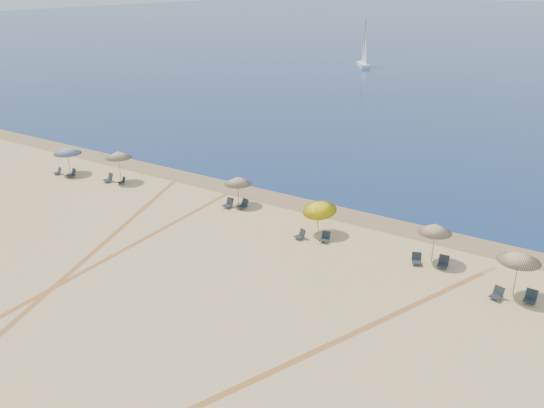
{
  "coord_description": "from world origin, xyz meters",
  "views": [
    {
      "loc": [
        19.41,
        -9.92,
        15.61
      ],
      "look_at": [
        0.0,
        20.0,
        1.3
      ],
      "focal_mm": 37.56,
      "sensor_mm": 36.0,
      "label": 1
    }
  ],
  "objects_px": {
    "umbrella_4": "(435,228)",
    "chair_6": "(301,235)",
    "chair_5": "(244,205)",
    "chair_9": "(443,262)",
    "chair_0": "(58,171)",
    "umbrella_1": "(118,154)",
    "umbrella_0": "(67,150)",
    "umbrella_3": "(319,207)",
    "chair_11": "(531,297)",
    "chair_10": "(497,294)",
    "chair_7": "(325,237)",
    "chair_8": "(417,259)",
    "chair_1": "(72,174)",
    "umbrella_2": "(238,180)",
    "umbrella_5": "(520,257)",
    "chair_3": "(122,181)",
    "chair_4": "(229,203)",
    "sailboat_1": "(364,52)",
    "chair_2": "(109,178)"
  },
  "relations": [
    {
      "from": "umbrella_1",
      "to": "umbrella_3",
      "type": "distance_m",
      "value": 18.48
    },
    {
      "from": "chair_0",
      "to": "chair_10",
      "type": "height_order",
      "value": "chair_10"
    },
    {
      "from": "umbrella_5",
      "to": "chair_5",
      "type": "relative_size",
      "value": 3.29
    },
    {
      "from": "umbrella_2",
      "to": "chair_9",
      "type": "distance_m",
      "value": 15.79
    },
    {
      "from": "umbrella_3",
      "to": "chair_6",
      "type": "height_order",
      "value": "umbrella_3"
    },
    {
      "from": "chair_9",
      "to": "chair_1",
      "type": "bearing_deg",
      "value": 175.77
    },
    {
      "from": "chair_0",
      "to": "umbrella_3",
      "type": "bearing_deg",
      "value": 20.52
    },
    {
      "from": "chair_6",
      "to": "chair_10",
      "type": "bearing_deg",
      "value": 21.09
    },
    {
      "from": "chair_2",
      "to": "chair_10",
      "type": "xyz_separation_m",
      "value": [
        30.85,
        -1.59,
        -0.02
      ]
    },
    {
      "from": "chair_5",
      "to": "chair_9",
      "type": "relative_size",
      "value": 1.1
    },
    {
      "from": "chair_5",
      "to": "chair_9",
      "type": "height_order",
      "value": "chair_5"
    },
    {
      "from": "chair_3",
      "to": "chair_6",
      "type": "distance_m",
      "value": 17.33
    },
    {
      "from": "umbrella_0",
      "to": "umbrella_3",
      "type": "relative_size",
      "value": 0.98
    },
    {
      "from": "umbrella_2",
      "to": "chair_3",
      "type": "xyz_separation_m",
      "value": [
        -10.46,
        -1.55,
        -1.62
      ]
    },
    {
      "from": "umbrella_4",
      "to": "chair_3",
      "type": "height_order",
      "value": "umbrella_4"
    },
    {
      "from": "chair_3",
      "to": "chair_4",
      "type": "height_order",
      "value": "chair_4"
    },
    {
      "from": "chair_2",
      "to": "chair_10",
      "type": "bearing_deg",
      "value": 12.26
    },
    {
      "from": "umbrella_1",
      "to": "chair_1",
      "type": "height_order",
      "value": "umbrella_1"
    },
    {
      "from": "umbrella_4",
      "to": "chair_8",
      "type": "xyz_separation_m",
      "value": [
        -0.65,
        -0.77,
        -1.86
      ]
    },
    {
      "from": "chair_0",
      "to": "chair_10",
      "type": "bearing_deg",
      "value": 16.07
    },
    {
      "from": "umbrella_0",
      "to": "chair_4",
      "type": "height_order",
      "value": "umbrella_0"
    },
    {
      "from": "chair_0",
      "to": "chair_5",
      "type": "relative_size",
      "value": 0.88
    },
    {
      "from": "chair_2",
      "to": "chair_8",
      "type": "height_order",
      "value": "chair_2"
    },
    {
      "from": "chair_1",
      "to": "chair_5",
      "type": "distance_m",
      "value": 16.16
    },
    {
      "from": "umbrella_1",
      "to": "chair_6",
      "type": "xyz_separation_m",
      "value": [
        17.9,
        -1.48,
        -2.01
      ]
    },
    {
      "from": "umbrella_1",
      "to": "chair_8",
      "type": "relative_size",
      "value": 3.23
    },
    {
      "from": "umbrella_1",
      "to": "umbrella_0",
      "type": "bearing_deg",
      "value": -169.95
    },
    {
      "from": "chair_7",
      "to": "umbrella_2",
      "type": "bearing_deg",
      "value": 159.15
    },
    {
      "from": "chair_0",
      "to": "chair_8",
      "type": "xyz_separation_m",
      "value": [
        31.07,
        0.9,
        0.03
      ]
    },
    {
      "from": "umbrella_3",
      "to": "chair_7",
      "type": "height_order",
      "value": "umbrella_3"
    },
    {
      "from": "chair_4",
      "to": "chair_10",
      "type": "height_order",
      "value": "chair_4"
    },
    {
      "from": "umbrella_3",
      "to": "chair_11",
      "type": "xyz_separation_m",
      "value": [
        13.2,
        -1.52,
        -1.57
      ]
    },
    {
      "from": "umbrella_3",
      "to": "chair_9",
      "type": "height_order",
      "value": "umbrella_3"
    },
    {
      "from": "umbrella_0",
      "to": "chair_6",
      "type": "distance_m",
      "value": 23.14
    },
    {
      "from": "umbrella_3",
      "to": "chair_10",
      "type": "relative_size",
      "value": 3.17
    },
    {
      "from": "umbrella_4",
      "to": "chair_6",
      "type": "xyz_separation_m",
      "value": [
        -8.04,
        -1.51,
        -1.87
      ]
    },
    {
      "from": "chair_6",
      "to": "chair_0",
      "type": "bearing_deg",
      "value": -155.1
    },
    {
      "from": "chair_6",
      "to": "chair_5",
      "type": "bearing_deg",
      "value": -175.13
    },
    {
      "from": "chair_2",
      "to": "chair_8",
      "type": "xyz_separation_m",
      "value": [
        25.99,
        -0.12,
        -0.02
      ]
    },
    {
      "from": "umbrella_3",
      "to": "chair_4",
      "type": "xyz_separation_m",
      "value": [
        -7.64,
        0.43,
        -1.57
      ]
    },
    {
      "from": "umbrella_4",
      "to": "chair_6",
      "type": "bearing_deg",
      "value": -169.39
    },
    {
      "from": "umbrella_1",
      "to": "chair_11",
      "type": "relative_size",
      "value": 3.79
    },
    {
      "from": "umbrella_5",
      "to": "chair_0",
      "type": "xyz_separation_m",
      "value": [
        -36.56,
        -0.19,
        -2.04
      ]
    },
    {
      "from": "umbrella_3",
      "to": "chair_1",
      "type": "xyz_separation_m",
      "value": [
        -22.61,
        -1.36,
        -1.55
      ]
    },
    {
      "from": "chair_6",
      "to": "chair_11",
      "type": "distance_m",
      "value": 13.77
    },
    {
      "from": "chair_7",
      "to": "chair_9",
      "type": "bearing_deg",
      "value": -1.05
    },
    {
      "from": "umbrella_0",
      "to": "chair_10",
      "type": "xyz_separation_m",
      "value": [
        35.32,
        -1.3,
        -1.74
      ]
    },
    {
      "from": "chair_5",
      "to": "chair_8",
      "type": "bearing_deg",
      "value": 6.43
    },
    {
      "from": "umbrella_1",
      "to": "umbrella_5",
      "type": "xyz_separation_m",
      "value": [
        30.79,
        -1.45,
        0.02
      ]
    },
    {
      "from": "umbrella_5",
      "to": "sailboat_1",
      "type": "distance_m",
      "value": 81.95
    }
  ]
}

